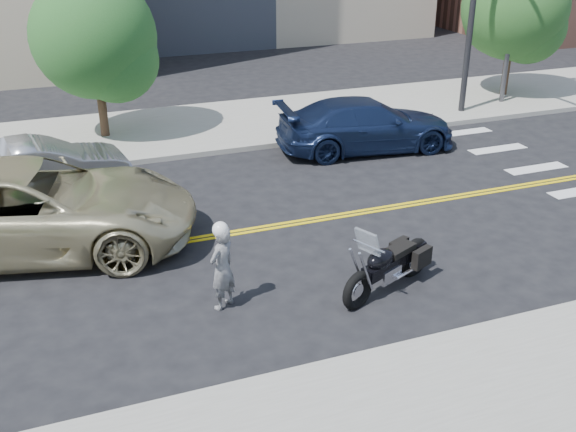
{
  "coord_description": "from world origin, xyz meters",
  "views": [
    {
      "loc": [
        -3.34,
        -12.72,
        6.52
      ],
      "look_at": [
        0.7,
        -2.0,
        1.2
      ],
      "focal_mm": 42.0,
      "sensor_mm": 36.0,
      "label": 1
    }
  ],
  "objects_px": {
    "parked_car_silver": "(40,169)",
    "parked_car_blue": "(366,125)",
    "suv": "(30,208)",
    "motorcycle": "(389,254)",
    "motorcyclist": "(222,266)"
  },
  "relations": [
    {
      "from": "parked_car_blue",
      "to": "motorcycle",
      "type": "bearing_deg",
      "value": 162.18
    },
    {
      "from": "parked_car_silver",
      "to": "motorcycle",
      "type": "bearing_deg",
      "value": -147.36
    },
    {
      "from": "motorcyclist",
      "to": "suv",
      "type": "relative_size",
      "value": 0.25
    },
    {
      "from": "parked_car_silver",
      "to": "parked_car_blue",
      "type": "distance_m",
      "value": 8.93
    },
    {
      "from": "parked_car_silver",
      "to": "parked_car_blue",
      "type": "xyz_separation_m",
      "value": [
        8.92,
        0.28,
        0.05
      ]
    },
    {
      "from": "motorcycle",
      "to": "parked_car_silver",
      "type": "height_order",
      "value": "motorcycle"
    },
    {
      "from": "parked_car_silver",
      "to": "parked_car_blue",
      "type": "bearing_deg",
      "value": -95.51
    },
    {
      "from": "parked_car_silver",
      "to": "parked_car_blue",
      "type": "height_order",
      "value": "parked_car_blue"
    },
    {
      "from": "suv",
      "to": "parked_car_blue",
      "type": "relative_size",
      "value": 1.29
    },
    {
      "from": "motorcycle",
      "to": "parked_car_blue",
      "type": "xyz_separation_m",
      "value": [
        3.14,
        7.19,
        0.03
      ]
    },
    {
      "from": "suv",
      "to": "parked_car_silver",
      "type": "relative_size",
      "value": 1.56
    },
    {
      "from": "suv",
      "to": "parked_car_silver",
      "type": "distance_m",
      "value": 2.93
    },
    {
      "from": "motorcyclist",
      "to": "motorcycle",
      "type": "height_order",
      "value": "motorcyclist"
    },
    {
      "from": "motorcycle",
      "to": "motorcyclist",
      "type": "bearing_deg",
      "value": 146.49
    },
    {
      "from": "motorcyclist",
      "to": "parked_car_silver",
      "type": "bearing_deg",
      "value": -101.28
    }
  ]
}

